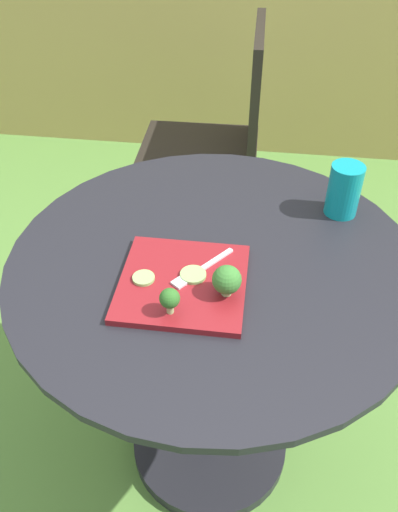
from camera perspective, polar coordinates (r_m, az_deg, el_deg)
name	(u,v)px	position (r m, az deg, el deg)	size (l,w,h in m)	color
ground_plane	(210,445)	(1.66, 1.14, -19.66)	(12.00, 12.00, 0.00)	#568438
patio_table	(212,346)	(1.29, 1.40, -9.62)	(0.85, 0.85, 0.73)	black
patio_chair	(223,132)	(1.99, 2.55, 13.11)	(0.45, 0.45, 0.90)	black
salad_plate	(183,283)	(1.02, -1.74, -2.90)	(0.24, 0.24, 0.01)	maroon
drinking_glass	(344,192)	(1.23, 15.25, 6.60)	(0.07, 0.07, 0.12)	#0F8C93
fork	(198,271)	(1.04, -0.13, -1.60)	(0.11, 0.13, 0.00)	silver
broccoli_floret_0	(170,299)	(0.94, -3.17, -4.62)	(0.04, 0.04, 0.05)	#99B770
broccoli_floret_1	(227,280)	(0.97, 3.00, -2.59)	(0.05, 0.05, 0.06)	#99B770
cucumber_slice_0	(193,275)	(1.03, -0.64, -2.02)	(0.05, 0.05, 0.01)	#8EB766
cucumber_slice_1	(144,278)	(1.02, -5.97, -2.36)	(0.04, 0.04, 0.01)	#8EB766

